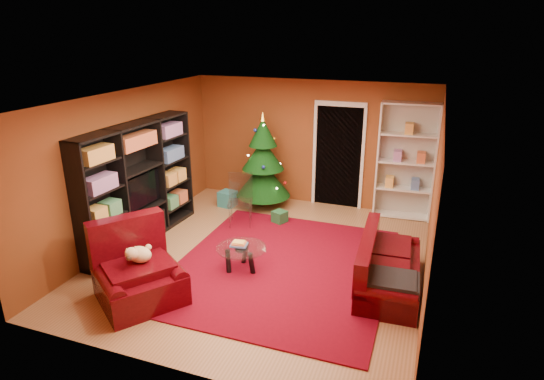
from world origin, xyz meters
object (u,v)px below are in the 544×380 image
(armchair, at_px, (139,271))
(rug, at_px, (282,266))
(media_unit, at_px, (138,184))
(gift_box_teal, at_px, (228,199))
(gift_box_red, at_px, (250,192))
(christmas_tree, at_px, (263,162))
(coffee_table, at_px, (242,258))
(dog, at_px, (140,254))
(gift_box_green, at_px, (280,217))
(sofa, at_px, (390,262))
(white_bookshelf, at_px, (406,162))
(acrylic_chair, at_px, (240,203))

(armchair, bearing_deg, rug, -8.76)
(media_unit, xyz_separation_m, armchair, (1.12, -1.65, -0.59))
(gift_box_teal, relative_size, gift_box_red, 1.59)
(christmas_tree, distance_m, coffee_table, 2.83)
(rug, distance_m, dog, 2.23)
(armchair, relative_size, dog, 2.87)
(gift_box_green, bearing_deg, coffee_table, -88.67)
(media_unit, xyz_separation_m, christmas_tree, (1.44, 2.22, -0.06))
(armchair, bearing_deg, sofa, -28.06)
(media_unit, xyz_separation_m, sofa, (4.29, -0.12, -0.65))
(christmas_tree, relative_size, gift_box_red, 9.97)
(gift_box_green, height_order, white_bookshelf, white_bookshelf)
(media_unit, relative_size, white_bookshelf, 1.16)
(media_unit, distance_m, dog, 1.97)
(christmas_tree, xyz_separation_m, sofa, (2.85, -2.34, -0.59))
(media_unit, bearing_deg, coffee_table, -8.47)
(media_unit, relative_size, dog, 6.78)
(christmas_tree, xyz_separation_m, gift_box_teal, (-0.71, -0.25, -0.82))
(acrylic_chair, bearing_deg, rug, -64.39)
(media_unit, height_order, christmas_tree, media_unit)
(media_unit, xyz_separation_m, coffee_table, (2.10, -0.42, -0.84))
(christmas_tree, relative_size, dog, 5.04)
(sofa, distance_m, coffee_table, 2.22)
(white_bookshelf, xyz_separation_m, dog, (-3.11, -4.22, -0.47))
(dog, bearing_deg, gift_box_teal, 42.42)
(sofa, bearing_deg, armchair, 113.06)
(white_bookshelf, xyz_separation_m, acrylic_chair, (-2.83, -1.49, -0.68))
(media_unit, distance_m, gift_box_green, 2.71)
(white_bookshelf, bearing_deg, christmas_tree, -174.35)
(rug, height_order, christmas_tree, christmas_tree)
(gift_box_teal, distance_m, gift_box_red, 0.72)
(rug, distance_m, gift_box_teal, 2.85)
(gift_box_green, relative_size, armchair, 0.21)
(rug, bearing_deg, coffee_table, -151.13)
(gift_box_teal, distance_m, coffee_table, 2.76)
(white_bookshelf, bearing_deg, gift_box_red, 176.71)
(gift_box_red, bearing_deg, acrylic_chair, -73.82)
(gift_box_red, xyz_separation_m, acrylic_chair, (0.44, -1.51, 0.35))
(gift_box_teal, bearing_deg, white_bookshelf, 10.77)
(gift_box_green, height_order, acrylic_chair, acrylic_chair)
(gift_box_teal, height_order, gift_box_red, gift_box_teal)
(rug, height_order, gift_box_red, gift_box_red)
(gift_box_teal, height_order, coffee_table, coffee_table)
(gift_box_red, relative_size, armchair, 0.18)
(gift_box_green, xyz_separation_m, white_bookshelf, (2.17, 1.13, 1.01))
(rug, height_order, gift_box_teal, gift_box_teal)
(sofa, bearing_deg, gift_box_green, 51.32)
(christmas_tree, relative_size, white_bookshelf, 0.86)
(white_bookshelf, height_order, armchair, white_bookshelf)
(acrylic_chair, bearing_deg, gift_box_teal, 109.18)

